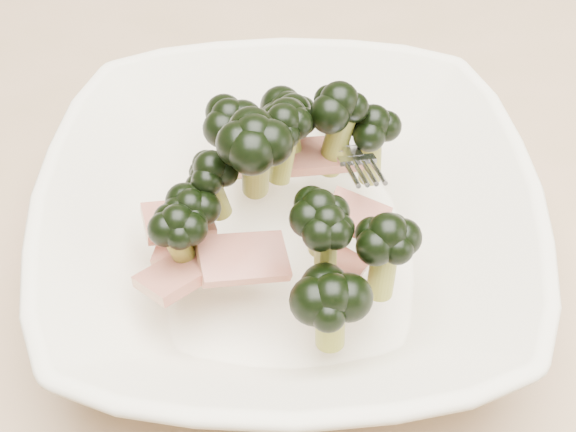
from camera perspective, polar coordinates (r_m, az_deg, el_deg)
The scene contains 2 objects.
dining_table at distance 0.59m, azimuth 8.48°, elevation -11.81°, with size 1.20×0.80×0.75m.
broccoli_dish at distance 0.49m, azimuth 0.01°, elevation -0.59°, with size 0.31×0.31×0.13m.
Camera 1 is at (-0.09, -0.29, 1.16)m, focal length 50.00 mm.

